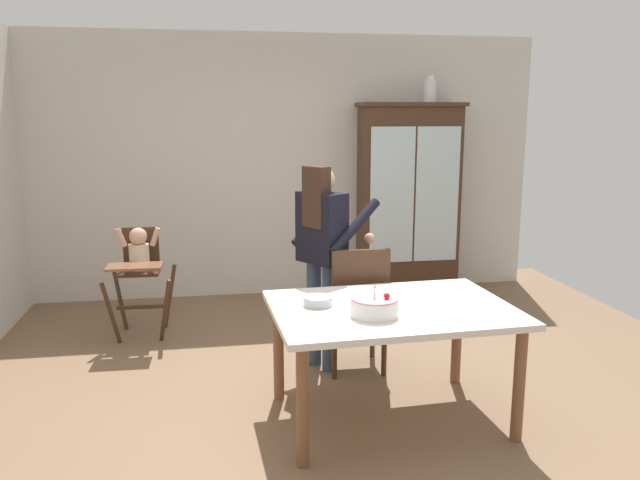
{
  "coord_description": "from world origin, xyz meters",
  "views": [
    {
      "loc": [
        -0.77,
        -3.93,
        1.9
      ],
      "look_at": [
        0.03,
        0.7,
        0.95
      ],
      "focal_mm": 35.28,
      "sensor_mm": 36.0,
      "label": 1
    }
  ],
  "objects_px": {
    "china_cabinet": "(408,200)",
    "dining_table": "(392,320)",
    "high_chair_with_toddler": "(139,262)",
    "birthday_cake": "(375,307)",
    "adult_person": "(323,242)",
    "dining_chair_far_side": "(358,301)",
    "ceramic_vase": "(430,91)",
    "serving_bowl": "(318,301)"
  },
  "relations": [
    {
      "from": "birthday_cake",
      "to": "ceramic_vase",
      "type": "bearing_deg",
      "value": 65.64
    },
    {
      "from": "china_cabinet",
      "to": "birthday_cake",
      "type": "height_order",
      "value": "china_cabinet"
    },
    {
      "from": "dining_chair_far_side",
      "to": "serving_bowl",
      "type": "bearing_deg",
      "value": 58.99
    },
    {
      "from": "dining_table",
      "to": "serving_bowl",
      "type": "xyz_separation_m",
      "value": [
        -0.44,
        0.1,
        0.12
      ]
    },
    {
      "from": "china_cabinet",
      "to": "ceramic_vase",
      "type": "height_order",
      "value": "ceramic_vase"
    },
    {
      "from": "china_cabinet",
      "to": "ceramic_vase",
      "type": "bearing_deg",
      "value": 1.07
    },
    {
      "from": "china_cabinet",
      "to": "adult_person",
      "type": "distance_m",
      "value": 2.23
    },
    {
      "from": "dining_table",
      "to": "birthday_cake",
      "type": "relative_size",
      "value": 5.4
    },
    {
      "from": "high_chair_with_toddler",
      "to": "adult_person",
      "type": "height_order",
      "value": "adult_person"
    },
    {
      "from": "high_chair_with_toddler",
      "to": "birthday_cake",
      "type": "relative_size",
      "value": 3.39
    },
    {
      "from": "china_cabinet",
      "to": "serving_bowl",
      "type": "xyz_separation_m",
      "value": [
        -1.41,
        -2.64,
        -0.24
      ]
    },
    {
      "from": "china_cabinet",
      "to": "birthday_cake",
      "type": "relative_size",
      "value": 7.17
    },
    {
      "from": "ceramic_vase",
      "to": "high_chair_with_toddler",
      "type": "relative_size",
      "value": 0.28
    },
    {
      "from": "china_cabinet",
      "to": "ceramic_vase",
      "type": "relative_size",
      "value": 7.44
    },
    {
      "from": "serving_bowl",
      "to": "dining_table",
      "type": "bearing_deg",
      "value": -12.2
    },
    {
      "from": "china_cabinet",
      "to": "high_chair_with_toddler",
      "type": "xyz_separation_m",
      "value": [
        -2.66,
        -0.89,
        -0.36
      ]
    },
    {
      "from": "dining_table",
      "to": "birthday_cake",
      "type": "height_order",
      "value": "birthday_cake"
    },
    {
      "from": "dining_table",
      "to": "serving_bowl",
      "type": "relative_size",
      "value": 8.4
    },
    {
      "from": "serving_bowl",
      "to": "dining_chair_far_side",
      "type": "height_order",
      "value": "dining_chair_far_side"
    },
    {
      "from": "dining_table",
      "to": "adult_person",
      "type": "bearing_deg",
      "value": 107.3
    },
    {
      "from": "china_cabinet",
      "to": "dining_table",
      "type": "xyz_separation_m",
      "value": [
        -0.96,
        -2.74,
        -0.36
      ]
    },
    {
      "from": "birthday_cake",
      "to": "serving_bowl",
      "type": "height_order",
      "value": "birthday_cake"
    },
    {
      "from": "adult_person",
      "to": "dining_chair_far_side",
      "type": "height_order",
      "value": "adult_person"
    },
    {
      "from": "dining_table",
      "to": "dining_chair_far_side",
      "type": "height_order",
      "value": "dining_chair_far_side"
    },
    {
      "from": "serving_bowl",
      "to": "ceramic_vase",
      "type": "bearing_deg",
      "value": 58.75
    },
    {
      "from": "adult_person",
      "to": "birthday_cake",
      "type": "height_order",
      "value": "adult_person"
    },
    {
      "from": "china_cabinet",
      "to": "serving_bowl",
      "type": "height_order",
      "value": "china_cabinet"
    },
    {
      "from": "adult_person",
      "to": "high_chair_with_toddler",
      "type": "bearing_deg",
      "value": 21.84
    },
    {
      "from": "serving_bowl",
      "to": "dining_chair_far_side",
      "type": "relative_size",
      "value": 0.19
    },
    {
      "from": "ceramic_vase",
      "to": "high_chair_with_toddler",
      "type": "xyz_separation_m",
      "value": [
        -2.86,
        -0.89,
        -1.47
      ]
    },
    {
      "from": "dining_table",
      "to": "birthday_cake",
      "type": "bearing_deg",
      "value": -133.98
    },
    {
      "from": "ceramic_vase",
      "to": "dining_table",
      "type": "relative_size",
      "value": 0.18
    },
    {
      "from": "high_chair_with_toddler",
      "to": "dining_chair_far_side",
      "type": "height_order",
      "value": "dining_chair_far_side"
    },
    {
      "from": "china_cabinet",
      "to": "dining_chair_far_side",
      "type": "bearing_deg",
      "value": -116.63
    },
    {
      "from": "dining_table",
      "to": "dining_chair_far_side",
      "type": "distance_m",
      "value": 0.74
    },
    {
      "from": "adult_person",
      "to": "china_cabinet",
      "type": "bearing_deg",
      "value": -67.94
    },
    {
      "from": "ceramic_vase",
      "to": "birthday_cake",
      "type": "bearing_deg",
      "value": -114.36
    },
    {
      "from": "high_chair_with_toddler",
      "to": "adult_person",
      "type": "distance_m",
      "value": 1.75
    },
    {
      "from": "ceramic_vase",
      "to": "adult_person",
      "type": "bearing_deg",
      "value": -127.8
    },
    {
      "from": "high_chair_with_toddler",
      "to": "dining_chair_far_side",
      "type": "xyz_separation_m",
      "value": [
        1.66,
        -1.12,
        -0.1
      ]
    },
    {
      "from": "dining_table",
      "to": "ceramic_vase",
      "type": "bearing_deg",
      "value": 67.04
    },
    {
      "from": "ceramic_vase",
      "to": "dining_table",
      "type": "distance_m",
      "value": 3.32
    }
  ]
}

